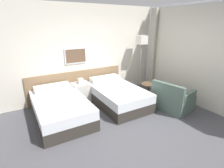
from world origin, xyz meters
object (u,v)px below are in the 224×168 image
(bed_near_window, at_px, (117,95))
(armchair, at_px, (172,100))
(bed_near_door, at_px, (60,108))
(nightstand, at_px, (81,92))
(floor_lamp, at_px, (142,43))
(side_table, at_px, (149,89))

(bed_near_window, bearing_deg, armchair, -42.87)
(bed_near_door, height_order, armchair, armchair)
(bed_near_window, relative_size, nightstand, 2.79)
(nightstand, bearing_deg, floor_lamp, -2.94)
(bed_near_door, height_order, bed_near_window, same)
(floor_lamp, height_order, armchair, floor_lamp)
(floor_lamp, relative_size, side_table, 3.33)
(nightstand, bearing_deg, bed_near_window, -40.80)
(bed_near_door, distance_m, bed_near_window, 1.58)
(bed_near_window, height_order, nightstand, nightstand)
(nightstand, relative_size, armchair, 0.68)
(bed_near_window, distance_m, nightstand, 1.05)
(bed_near_window, distance_m, floor_lamp, 1.92)
(nightstand, distance_m, side_table, 1.96)
(bed_near_window, distance_m, side_table, 0.95)
(bed_near_window, height_order, armchair, armchair)
(bed_near_door, relative_size, side_table, 3.53)
(side_table, height_order, armchair, armchair)
(bed_near_window, height_order, floor_lamp, floor_lamp)
(floor_lamp, bearing_deg, bed_near_door, -168.63)
(floor_lamp, bearing_deg, bed_near_window, -155.82)
(armchair, bearing_deg, bed_near_window, 35.82)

